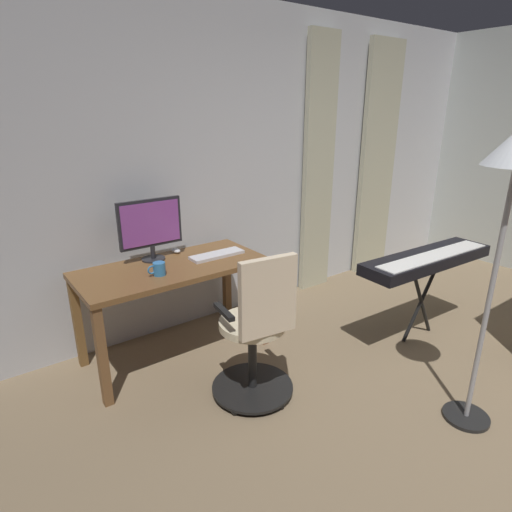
{
  "coord_description": "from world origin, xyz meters",
  "views": [
    {
      "loc": [
        2.62,
        0.6,
        1.87
      ],
      "look_at": [
        1.03,
        -1.55,
        0.93
      ],
      "focal_mm": 29.79,
      "sensor_mm": 36.0,
      "label": 1
    }
  ],
  "objects_px": {
    "computer_monitor": "(151,226)",
    "mug_coffee": "(159,269)",
    "computer_keyboard": "(217,255)",
    "computer_mouse": "(176,250)",
    "piano_keyboard": "(427,261)",
    "desk": "(173,278)",
    "office_chair": "(257,334)"
  },
  "relations": [
    {
      "from": "office_chair",
      "to": "computer_mouse",
      "type": "xyz_separation_m",
      "value": [
        0.02,
        -1.07,
        0.28
      ]
    },
    {
      "from": "computer_keyboard",
      "to": "computer_mouse",
      "type": "bearing_deg",
      "value": -51.25
    },
    {
      "from": "computer_monitor",
      "to": "office_chair",
      "type": "bearing_deg",
      "value": 103.22
    },
    {
      "from": "desk",
      "to": "mug_coffee",
      "type": "relative_size",
      "value": 10.7
    },
    {
      "from": "desk",
      "to": "office_chair",
      "type": "height_order",
      "value": "office_chair"
    },
    {
      "from": "computer_monitor",
      "to": "computer_keyboard",
      "type": "bearing_deg",
      "value": 152.38
    },
    {
      "from": "computer_keyboard",
      "to": "computer_mouse",
      "type": "distance_m",
      "value": 0.35
    },
    {
      "from": "computer_monitor",
      "to": "desk",
      "type": "bearing_deg",
      "value": 105.77
    },
    {
      "from": "mug_coffee",
      "to": "piano_keyboard",
      "type": "distance_m",
      "value": 2.12
    },
    {
      "from": "desk",
      "to": "piano_keyboard",
      "type": "relative_size",
      "value": 1.07
    },
    {
      "from": "desk",
      "to": "piano_keyboard",
      "type": "xyz_separation_m",
      "value": [
        -1.78,
        0.98,
        0.04
      ]
    },
    {
      "from": "computer_keyboard",
      "to": "piano_keyboard",
      "type": "xyz_separation_m",
      "value": [
        -1.4,
        0.96,
        -0.07
      ]
    },
    {
      "from": "computer_mouse",
      "to": "office_chair",
      "type": "bearing_deg",
      "value": 91.29
    },
    {
      "from": "mug_coffee",
      "to": "computer_keyboard",
      "type": "bearing_deg",
      "value": -169.4
    },
    {
      "from": "computer_mouse",
      "to": "mug_coffee",
      "type": "relative_size",
      "value": 0.77
    },
    {
      "from": "office_chair",
      "to": "computer_monitor",
      "type": "bearing_deg",
      "value": 111.2
    },
    {
      "from": "office_chair",
      "to": "computer_mouse",
      "type": "relative_size",
      "value": 10.48
    },
    {
      "from": "computer_monitor",
      "to": "mug_coffee",
      "type": "bearing_deg",
      "value": 73.13
    },
    {
      "from": "desk",
      "to": "mug_coffee",
      "type": "height_order",
      "value": "mug_coffee"
    },
    {
      "from": "desk",
      "to": "piano_keyboard",
      "type": "bearing_deg",
      "value": 151.08
    },
    {
      "from": "computer_monitor",
      "to": "piano_keyboard",
      "type": "distance_m",
      "value": 2.21
    },
    {
      "from": "computer_monitor",
      "to": "mug_coffee",
      "type": "distance_m",
      "value": 0.41
    },
    {
      "from": "office_chair",
      "to": "computer_mouse",
      "type": "height_order",
      "value": "office_chair"
    },
    {
      "from": "computer_keyboard",
      "to": "mug_coffee",
      "type": "bearing_deg",
      "value": 10.6
    },
    {
      "from": "desk",
      "to": "office_chair",
      "type": "relative_size",
      "value": 1.33
    },
    {
      "from": "computer_keyboard",
      "to": "computer_mouse",
      "type": "xyz_separation_m",
      "value": [
        0.22,
        -0.27,
        0.01
      ]
    },
    {
      "from": "office_chair",
      "to": "computer_monitor",
      "type": "distance_m",
      "value": 1.18
    },
    {
      "from": "piano_keyboard",
      "to": "computer_mouse",
      "type": "bearing_deg",
      "value": -34.54
    },
    {
      "from": "computer_monitor",
      "to": "mug_coffee",
      "type": "xyz_separation_m",
      "value": [
        0.1,
        0.33,
        -0.22
      ]
    },
    {
      "from": "computer_monitor",
      "to": "computer_mouse",
      "type": "xyz_separation_m",
      "value": [
        -0.22,
        -0.05,
        -0.25
      ]
    },
    {
      "from": "piano_keyboard",
      "to": "mug_coffee",
      "type": "bearing_deg",
      "value": -21.18
    },
    {
      "from": "desk",
      "to": "office_chair",
      "type": "distance_m",
      "value": 0.85
    }
  ]
}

